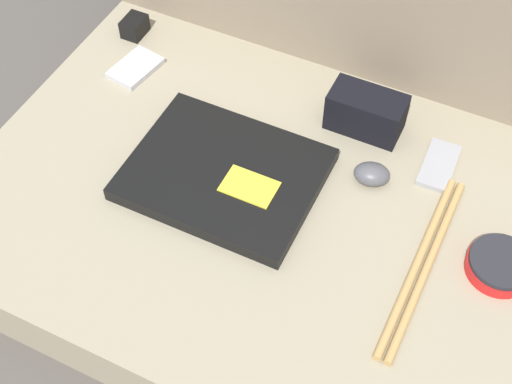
# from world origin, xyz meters

# --- Properties ---
(ground_plane) EXTENTS (8.00, 8.00, 0.00)m
(ground_plane) POSITION_xyz_m (0.00, 0.00, 0.00)
(ground_plane) COLOR #4C4742
(couch_seat) EXTENTS (0.98, 0.71, 0.12)m
(couch_seat) POSITION_xyz_m (0.00, 0.00, 0.06)
(couch_seat) COLOR gray
(couch_seat) RESTS_ON ground_plane
(laptop) EXTENTS (0.32, 0.25, 0.03)m
(laptop) POSITION_xyz_m (-0.07, 0.02, 0.13)
(laptop) COLOR black
(laptop) RESTS_ON couch_seat
(computer_mouse) EXTENTS (0.07, 0.06, 0.04)m
(computer_mouse) POSITION_xyz_m (0.16, 0.12, 0.13)
(computer_mouse) COLOR #4C4C51
(computer_mouse) RESTS_ON couch_seat
(speaker_puck) EXTENTS (0.10, 0.10, 0.03)m
(speaker_puck) POSITION_xyz_m (0.40, 0.04, 0.13)
(speaker_puck) COLOR red
(speaker_puck) RESTS_ON couch_seat
(phone_silver) EXTENTS (0.06, 0.11, 0.01)m
(phone_silver) POSITION_xyz_m (0.26, 0.20, 0.12)
(phone_silver) COLOR #99999E
(phone_silver) RESTS_ON couch_seat
(phone_black) EXTENTS (0.08, 0.11, 0.01)m
(phone_black) POSITION_xyz_m (-0.35, 0.18, 0.12)
(phone_black) COLOR #B7B7BC
(phone_black) RESTS_ON couch_seat
(camera_pouch) EXTENTS (0.13, 0.07, 0.08)m
(camera_pouch) POSITION_xyz_m (0.10, 0.23, 0.15)
(camera_pouch) COLOR black
(camera_pouch) RESTS_ON couch_seat
(charger_brick) EXTENTS (0.04, 0.05, 0.04)m
(charger_brick) POSITION_xyz_m (-0.41, 0.27, 0.13)
(charger_brick) COLOR black
(charger_brick) RESTS_ON couch_seat
(drumstick_pair) EXTENTS (0.04, 0.36, 0.01)m
(drumstick_pair) POSITION_xyz_m (0.29, -0.01, 0.12)
(drumstick_pair) COLOR tan
(drumstick_pair) RESTS_ON couch_seat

